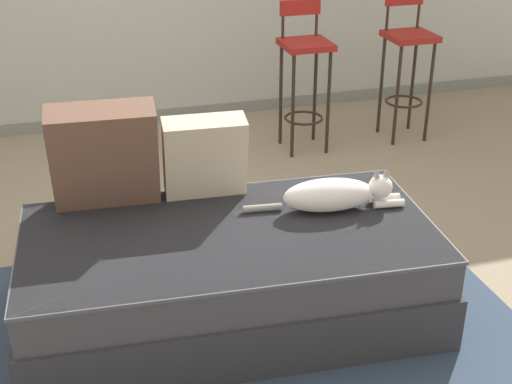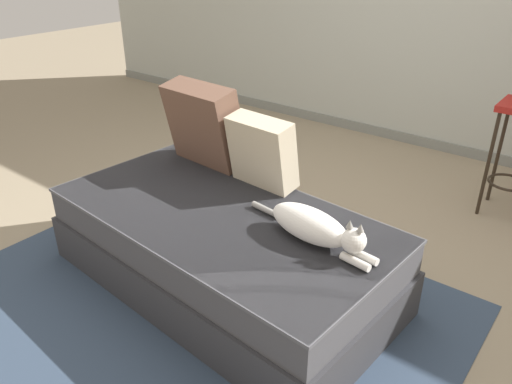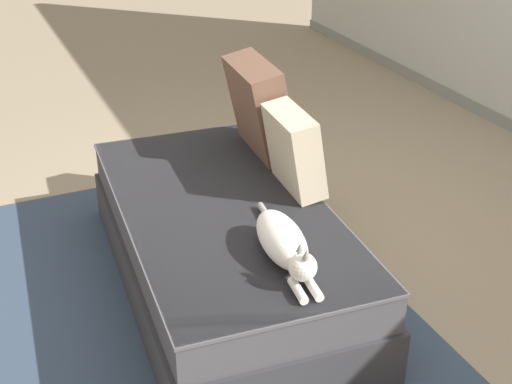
{
  "view_description": "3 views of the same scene",
  "coord_description": "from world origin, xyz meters",
  "px_view_note": "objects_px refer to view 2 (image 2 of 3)",
  "views": [
    {
      "loc": [
        -0.66,
        -3.0,
        1.97
      ],
      "look_at": [
        0.15,
        -0.3,
        0.56
      ],
      "focal_mm": 50.0,
      "sensor_mm": 36.0,
      "label": 1
    },
    {
      "loc": [
        1.49,
        -2.03,
        1.68
      ],
      "look_at": [
        0.15,
        -0.3,
        0.56
      ],
      "focal_mm": 35.0,
      "sensor_mm": 36.0,
      "label": 2
    },
    {
      "loc": [
        2.67,
        -1.42,
        2.03
      ],
      "look_at": [
        0.15,
        -0.3,
        0.56
      ],
      "focal_mm": 50.0,
      "sensor_mm": 36.0,
      "label": 3
    }
  ],
  "objects_px": {
    "throw_pillow_middle": "(262,152)",
    "cat": "(314,226)",
    "throw_pillow_corner": "(205,124)",
    "couch": "(222,248)"
  },
  "relations": [
    {
      "from": "throw_pillow_corner",
      "to": "throw_pillow_middle",
      "type": "distance_m",
      "value": 0.46
    },
    {
      "from": "throw_pillow_middle",
      "to": "cat",
      "type": "relative_size",
      "value": 0.54
    },
    {
      "from": "cat",
      "to": "throw_pillow_corner",
      "type": "bearing_deg",
      "value": 160.82
    },
    {
      "from": "couch",
      "to": "throw_pillow_middle",
      "type": "distance_m",
      "value": 0.56
    },
    {
      "from": "couch",
      "to": "throw_pillow_corner",
      "type": "bearing_deg",
      "value": 139.43
    },
    {
      "from": "couch",
      "to": "throw_pillow_corner",
      "type": "xyz_separation_m",
      "value": [
        -0.47,
        0.4,
        0.47
      ]
    },
    {
      "from": "cat",
      "to": "throw_pillow_middle",
      "type": "bearing_deg",
      "value": 149.83
    },
    {
      "from": "couch",
      "to": "cat",
      "type": "height_order",
      "value": "cat"
    },
    {
      "from": "throw_pillow_corner",
      "to": "throw_pillow_middle",
      "type": "relative_size",
      "value": 1.25
    },
    {
      "from": "throw_pillow_corner",
      "to": "cat",
      "type": "xyz_separation_m",
      "value": [
        0.99,
        -0.34,
        -0.17
      ]
    }
  ]
}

